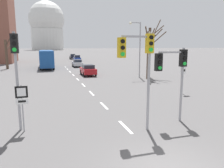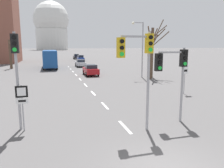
% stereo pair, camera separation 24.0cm
% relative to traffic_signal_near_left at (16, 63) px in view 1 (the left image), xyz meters
% --- Properties ---
extents(lane_stripe_0, '(0.16, 2.00, 0.01)m').
position_rel_traffic_signal_near_left_xyz_m(lane_stripe_0, '(5.41, -1.25, -3.53)').
color(lane_stripe_0, silver).
rests_on(lane_stripe_0, ground_plane).
extents(lane_stripe_1, '(0.16, 2.00, 0.01)m').
position_rel_traffic_signal_near_left_xyz_m(lane_stripe_1, '(5.41, 3.25, -3.53)').
color(lane_stripe_1, silver).
rests_on(lane_stripe_1, ground_plane).
extents(lane_stripe_2, '(0.16, 2.00, 0.01)m').
position_rel_traffic_signal_near_left_xyz_m(lane_stripe_2, '(5.41, 7.75, -3.53)').
color(lane_stripe_2, silver).
rests_on(lane_stripe_2, ground_plane).
extents(lane_stripe_3, '(0.16, 2.00, 0.01)m').
position_rel_traffic_signal_near_left_xyz_m(lane_stripe_3, '(5.41, 12.25, -3.53)').
color(lane_stripe_3, silver).
rests_on(lane_stripe_3, ground_plane).
extents(lane_stripe_4, '(0.16, 2.00, 0.01)m').
position_rel_traffic_signal_near_left_xyz_m(lane_stripe_4, '(5.41, 16.75, -3.53)').
color(lane_stripe_4, silver).
rests_on(lane_stripe_4, ground_plane).
extents(lane_stripe_5, '(0.16, 2.00, 0.01)m').
position_rel_traffic_signal_near_left_xyz_m(lane_stripe_5, '(5.41, 21.25, -3.53)').
color(lane_stripe_5, silver).
rests_on(lane_stripe_5, ground_plane).
extents(lane_stripe_6, '(0.16, 2.00, 0.01)m').
position_rel_traffic_signal_near_left_xyz_m(lane_stripe_6, '(5.41, 25.75, -3.53)').
color(lane_stripe_6, silver).
rests_on(lane_stripe_6, ground_plane).
extents(lane_stripe_7, '(0.16, 2.00, 0.01)m').
position_rel_traffic_signal_near_left_xyz_m(lane_stripe_7, '(5.41, 30.25, -3.53)').
color(lane_stripe_7, silver).
rests_on(lane_stripe_7, ground_plane).
extents(lane_stripe_8, '(0.16, 2.00, 0.01)m').
position_rel_traffic_signal_near_left_xyz_m(lane_stripe_8, '(5.41, 34.75, -3.53)').
color(lane_stripe_8, silver).
rests_on(lane_stripe_8, ground_plane).
extents(traffic_signal_near_left, '(0.36, 0.34, 5.06)m').
position_rel_traffic_signal_near_left_xyz_m(traffic_signal_near_left, '(0.00, 0.00, 0.00)').
color(traffic_signal_near_left, '#9E9EA3').
rests_on(traffic_signal_near_left, ground_plane).
extents(traffic_signal_near_right, '(1.91, 0.34, 4.27)m').
position_rel_traffic_signal_near_left_xyz_m(traffic_signal_near_right, '(8.30, -1.22, -0.31)').
color(traffic_signal_near_right, '#9E9EA3').
rests_on(traffic_signal_near_right, ground_plane).
extents(traffic_signal_centre_tall, '(1.84, 0.34, 5.06)m').
position_rel_traffic_signal_near_left_xyz_m(traffic_signal_centre_tall, '(5.90, -1.90, 0.30)').
color(traffic_signal_centre_tall, '#9E9EA3').
rests_on(traffic_signal_centre_tall, ground_plane).
extents(route_sign_post, '(0.60, 0.08, 2.44)m').
position_rel_traffic_signal_near_left_xyz_m(route_sign_post, '(0.19, -0.31, -1.87)').
color(route_sign_post, '#9E9EA3').
rests_on(route_sign_post, ground_plane).
extents(speed_limit_sign, '(0.60, 0.08, 2.68)m').
position_rel_traffic_signal_near_left_xyz_m(speed_limit_sign, '(13.43, 5.21, -1.71)').
color(speed_limit_sign, '#9E9EA3').
rests_on(speed_limit_sign, ground_plane).
extents(street_lamp_right, '(1.70, 0.36, 7.54)m').
position_rel_traffic_signal_near_left_xyz_m(street_lamp_right, '(13.72, 16.18, 1.11)').
color(street_lamp_right, '#9E9EA3').
rests_on(street_lamp_right, ground_plane).
extents(sedan_near_left, '(1.76, 3.89, 1.64)m').
position_rel_traffic_signal_near_left_xyz_m(sedan_near_left, '(2.05, 46.50, -2.69)').
color(sedan_near_left, silver).
rests_on(sedan_near_left, ground_plane).
extents(sedan_near_right, '(1.87, 4.51, 1.56)m').
position_rel_traffic_signal_near_left_xyz_m(sedan_near_right, '(7.89, 34.26, -2.73)').
color(sedan_near_right, '#B7B7BC').
rests_on(sedan_near_right, ground_plane).
extents(sedan_mid_centre, '(1.76, 4.48, 1.72)m').
position_rel_traffic_signal_near_left_xyz_m(sedan_mid_centre, '(10.26, 61.71, -2.68)').
color(sedan_mid_centre, black).
rests_on(sedan_mid_centre, ground_plane).
extents(sedan_far_left, '(1.71, 4.22, 1.63)m').
position_rel_traffic_signal_near_left_xyz_m(sedan_far_left, '(2.84, 63.24, -2.69)').
color(sedan_far_left, slate).
rests_on(sedan_far_left, ground_plane).
extents(sedan_far_right, '(1.83, 4.11, 1.74)m').
position_rel_traffic_signal_near_left_xyz_m(sedan_far_right, '(10.34, 51.94, -2.67)').
color(sedan_far_right, navy).
rests_on(sedan_far_right, ground_plane).
extents(sedan_distant_centre, '(1.91, 4.23, 1.63)m').
position_rel_traffic_signal_near_left_xyz_m(sedan_distant_centre, '(7.48, 20.13, -2.68)').
color(sedan_distant_centre, maroon).
rests_on(sedan_distant_centre, ground_plane).
extents(city_bus, '(2.66, 10.80, 3.48)m').
position_rel_traffic_signal_near_left_xyz_m(city_bus, '(1.73, 33.10, -1.48)').
color(city_bus, '#19478C').
rests_on(city_bus, ground_plane).
extents(bare_tree_right_near, '(2.10, 2.01, 6.83)m').
position_rel_traffic_signal_near_left_xyz_m(bare_tree_right_near, '(14.53, 14.46, -0.13)').
color(bare_tree_right_near, brown).
rests_on(bare_tree_right_near, ground_plane).
extents(bare_tree_left_far, '(1.22, 3.04, 6.02)m').
position_rel_traffic_signal_near_left_xyz_m(bare_tree_left_far, '(-5.51, 34.03, -0.56)').
color(bare_tree_left_far, brown).
rests_on(bare_tree_left_far, ground_plane).
extents(bare_tree_right_far, '(2.26, 3.72, 8.00)m').
position_rel_traffic_signal_near_left_xyz_m(bare_tree_right_far, '(15.48, 15.85, 0.40)').
color(bare_tree_right_far, brown).
rests_on(bare_tree_right_far, ground_plane).
extents(capitol_dome, '(37.76, 37.76, 53.34)m').
position_rel_traffic_signal_near_left_xyz_m(capitol_dome, '(5.41, 242.13, 22.45)').
color(capitol_dome, silver).
rests_on(capitol_dome, ground_plane).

